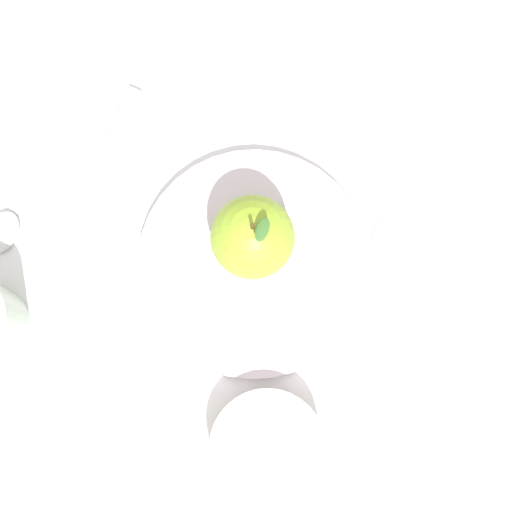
# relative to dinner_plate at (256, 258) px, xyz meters

# --- Properties ---
(ground_plane) EXTENTS (2.40, 2.40, 0.00)m
(ground_plane) POSITION_rel_dinner_plate_xyz_m (-0.05, -0.00, -0.01)
(ground_plane) COLOR silver
(dinner_plate) EXTENTS (0.24, 0.24, 0.01)m
(dinner_plate) POSITION_rel_dinner_plate_xyz_m (0.00, 0.00, 0.00)
(dinner_plate) COLOR silver
(dinner_plate) RESTS_ON ground_plane
(apple) EXTENTS (0.08, 0.08, 0.10)m
(apple) POSITION_rel_dinner_plate_xyz_m (-0.01, 0.01, 0.05)
(apple) COLOR #8CB22D
(apple) RESTS_ON dinner_plate
(side_bowl) EXTENTS (0.11, 0.11, 0.04)m
(side_bowl) POSITION_rel_dinner_plate_xyz_m (0.09, -0.17, 0.02)
(side_bowl) COLOR silver
(side_bowl) RESTS_ON ground_plane
(knife) EXTENTS (0.02, 0.22, 0.01)m
(knife) POSITION_rel_dinner_plate_xyz_m (-0.20, 0.03, -0.00)
(knife) COLOR silver
(knife) RESTS_ON ground_plane
(spoon) EXTENTS (0.03, 0.18, 0.01)m
(spoon) POSITION_rel_dinner_plate_xyz_m (-0.26, -0.06, -0.00)
(spoon) COLOR silver
(spoon) RESTS_ON ground_plane
(linen_napkin) EXTENTS (0.14, 0.16, 0.00)m
(linen_napkin) POSITION_rel_dinner_plate_xyz_m (0.16, 0.01, -0.01)
(linen_napkin) COLOR beige
(linen_napkin) RESTS_ON ground_plane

